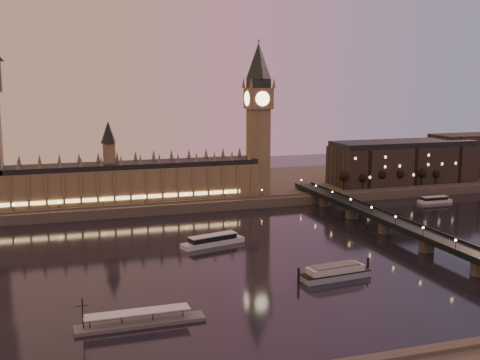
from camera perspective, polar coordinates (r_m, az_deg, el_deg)
The scene contains 16 objects.
ground at distance 288.20m, azimuth -0.29°, elevation -7.38°, with size 700.00×700.00×0.00m, color black.
far_embankment at distance 449.86m, azimuth -3.06°, elevation -0.81°, with size 560.00×130.00×6.00m, color #423D35.
palace_of_westminster at distance 391.06m, azimuth -11.37°, elevation 0.22°, with size 180.00×26.62×52.00m.
big_ben at distance 408.08m, azimuth 1.76°, elevation 6.76°, with size 17.68×17.68×104.00m.
westminster_bridge at distance 325.47m, azimuth 15.31°, elevation -4.73°, with size 13.20×260.00×15.30m.
city_block at distance 486.24m, azimuth 17.16°, elevation 1.85°, with size 155.00×45.00×34.00m.
bare_tree_0 at distance 425.98m, azimuth 9.73°, elevation 0.15°, with size 6.10×6.10×12.40m.
bare_tree_1 at distance 433.42m, azimuth 11.56°, elevation 0.26°, with size 6.10×6.10×12.40m.
bare_tree_2 at distance 441.28m, azimuth 13.32°, elevation 0.36°, with size 6.10×6.10×12.40m.
bare_tree_3 at distance 449.55m, azimuth 15.03°, elevation 0.45°, with size 6.10×6.10×12.40m.
bare_tree_4 at distance 458.21m, azimuth 16.67°, elevation 0.55°, with size 6.10×6.10×12.40m.
bare_tree_5 at distance 467.23m, azimuth 18.25°, elevation 0.63°, with size 6.10×6.10×12.40m.
cruise_boat_a at distance 309.04m, azimuth -2.59°, elevation -5.75°, with size 34.90×16.02×5.46m.
cruise_boat_b at distance 433.21m, azimuth 17.99°, elevation -1.81°, with size 24.31×6.29×4.48m.
moored_barge at distance 261.87m, azimuth 9.01°, elevation -8.63°, with size 35.66×11.87×6.57m.
pontoon_pier at distance 216.10m, azimuth -9.47°, elevation -13.09°, with size 44.84×7.47×11.96m.
Camera 1 is at (-83.92, -262.56, 84.17)m, focal length 45.00 mm.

